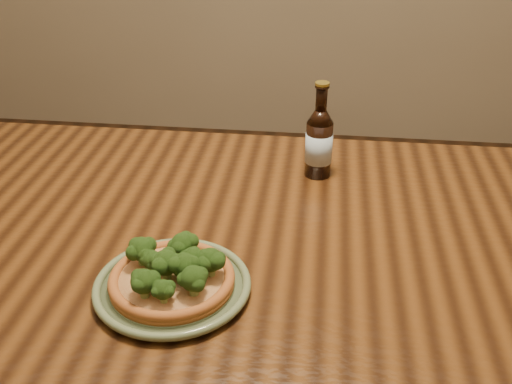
# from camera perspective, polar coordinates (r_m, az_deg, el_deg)

# --- Properties ---
(table) EXTENTS (1.60, 0.90, 0.75)m
(table) POSITION_cam_1_polar(r_m,az_deg,el_deg) (1.18, -5.30, -7.63)
(table) COLOR #4A280F
(table) RESTS_ON ground
(plate) EXTENTS (0.25, 0.25, 0.02)m
(plate) POSITION_cam_1_polar(r_m,az_deg,el_deg) (0.98, -7.96, -8.84)
(plate) COLOR #5E6C4A
(plate) RESTS_ON table
(pizza) EXTENTS (0.20, 0.20, 0.07)m
(pizza) POSITION_cam_1_polar(r_m,az_deg,el_deg) (0.97, -7.96, -7.83)
(pizza) COLOR #A25724
(pizza) RESTS_ON plate
(beer_bottle) EXTENTS (0.06, 0.06, 0.21)m
(beer_bottle) POSITION_cam_1_polar(r_m,az_deg,el_deg) (1.29, 6.02, 4.75)
(beer_bottle) COLOR black
(beer_bottle) RESTS_ON table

